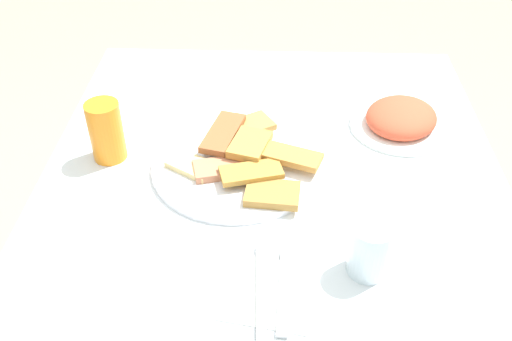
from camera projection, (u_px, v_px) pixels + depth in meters
The scene contains 8 objects.
dining_table at pixel (270, 227), 1.11m from camera, with size 1.13×0.88×0.77m.
pide_platter at pixel (238, 162), 1.11m from camera, with size 0.33×0.33×0.05m.
salad_plate_greens at pixel (400, 119), 1.21m from camera, with size 0.21×0.21×0.06m.
soda_can at pixel (105, 131), 1.11m from camera, with size 0.07×0.07×0.12m, color orange.
drinking_glass at pixel (368, 249), 0.88m from camera, with size 0.07×0.07×0.09m, color silver.
paper_napkin at pixel (271, 292), 0.87m from camera, with size 0.13×0.13×0.00m, color white.
fork at pixel (259, 290), 0.87m from camera, with size 0.19×0.01×0.01m, color silver.
spoon at pixel (283, 291), 0.87m from camera, with size 0.16×0.02×0.01m, color silver.
Camera 1 is at (0.80, 0.00, 1.47)m, focal length 40.30 mm.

